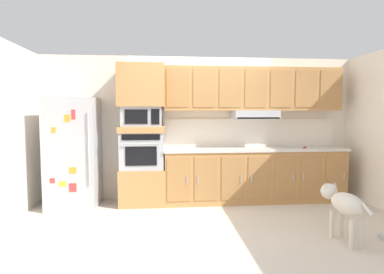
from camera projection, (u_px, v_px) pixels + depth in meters
The scene contains 15 objects.
ground_plane at pixel (208, 216), 4.52m from camera, with size 9.60×9.60×0.00m, color beige.
back_kitchen_wall at pixel (199, 128), 5.52m from camera, with size 6.20×0.12×2.50m, color silver.
side_panel_left at pixel (4, 133), 4.17m from camera, with size 0.12×7.10×2.50m, color silver.
refrigerator at pixel (74, 153), 4.94m from camera, with size 0.76×0.73×1.76m.
oven_base_cabinet at pixel (143, 186), 5.15m from camera, with size 0.74×0.62×0.60m, color #B77F47.
built_in_oven at pixel (142, 150), 5.10m from camera, with size 0.70×0.62×0.60m.
appliance_mid_shelf at pixel (142, 129), 5.08m from camera, with size 0.74×0.62×0.10m, color #B77F47.
microwave at pixel (142, 117), 5.06m from camera, with size 0.64×0.54×0.32m.
appliance_upper_cabinet at pixel (142, 86), 5.02m from camera, with size 0.74×0.62×0.68m, color #B77F47.
lower_cabinet_run at pixel (254, 175), 5.30m from camera, with size 3.07×0.63×0.88m.
countertop_slab at pixel (254, 149), 5.27m from camera, with size 3.11×0.64×0.04m, color beige.
backsplash_panel at pixel (250, 132), 5.54m from camera, with size 3.11×0.02×0.50m, color white.
upper_cabinet_with_hood at pixel (253, 91), 5.32m from camera, with size 3.07×0.48×0.88m.
screwdriver at pixel (305, 147), 5.24m from camera, with size 0.17×0.17×0.03m.
dog at pixel (343, 203), 3.63m from camera, with size 0.32×0.84×0.65m.
Camera 1 is at (-0.63, -4.37, 1.51)m, focal length 28.71 mm.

